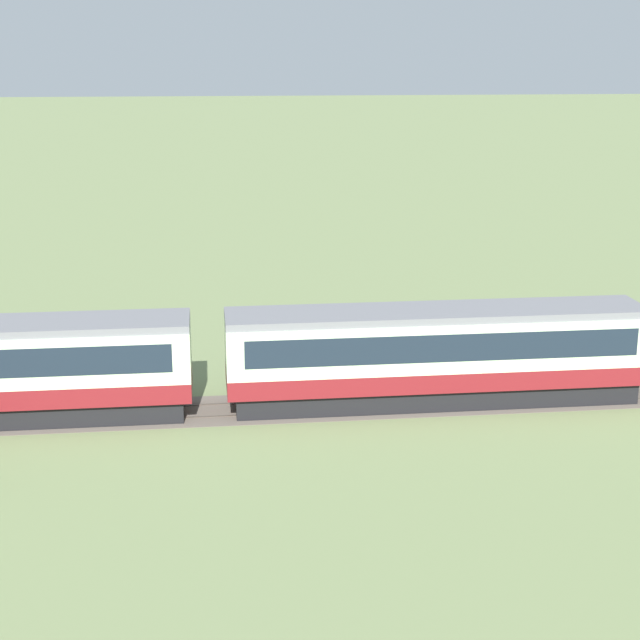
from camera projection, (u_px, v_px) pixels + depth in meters
name	position (u px, v px, depth m)	size (l,w,h in m)	color
passenger_train	(442.00, 351.00, 40.65)	(92.90, 3.15, 4.03)	maroon
railway_track	(463.00, 400.00, 41.35)	(168.20, 3.60, 0.04)	#665B51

